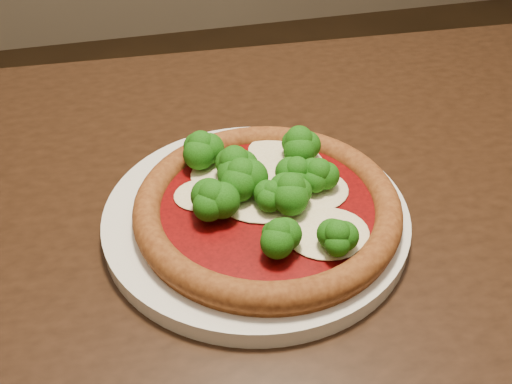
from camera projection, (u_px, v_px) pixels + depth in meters
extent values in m
cube|color=black|center=(279.00, 205.00, 0.63)|extent=(1.18, 0.77, 0.04)
cylinder|color=black|center=(487.00, 216.00, 1.18)|extent=(0.06, 0.06, 0.71)
cylinder|color=white|center=(256.00, 216.00, 0.57)|extent=(0.30, 0.30, 0.02)
cylinder|color=brown|center=(267.00, 210.00, 0.55)|extent=(0.25, 0.25, 0.01)
torus|color=brown|center=(267.00, 205.00, 0.55)|extent=(0.26, 0.26, 0.03)
cylinder|color=#6E0505|center=(267.00, 204.00, 0.55)|extent=(0.21, 0.21, 0.00)
ellipsoid|color=#FBF0C7|center=(327.00, 233.00, 0.51)|extent=(0.08, 0.07, 0.01)
ellipsoid|color=#FBF0C7|center=(202.00, 194.00, 0.55)|extent=(0.05, 0.05, 0.00)
ellipsoid|color=#FBF0C7|center=(311.00, 190.00, 0.56)|extent=(0.08, 0.07, 0.01)
ellipsoid|color=#FBF0C7|center=(264.00, 193.00, 0.55)|extent=(0.10, 0.09, 0.01)
ellipsoid|color=#FBF0C7|center=(273.00, 149.00, 0.61)|extent=(0.05, 0.05, 0.00)
ellipsoid|color=#FBF0C7|center=(227.00, 174.00, 0.58)|extent=(0.07, 0.07, 0.01)
ellipsoid|color=#FBF0C7|center=(289.00, 163.00, 0.59)|extent=(0.07, 0.07, 0.01)
ellipsoid|color=#217813|center=(319.00, 173.00, 0.55)|extent=(0.04, 0.04, 0.04)
ellipsoid|color=#217813|center=(213.00, 197.00, 0.52)|extent=(0.05, 0.05, 0.04)
ellipsoid|color=#217813|center=(201.00, 146.00, 0.58)|extent=(0.05, 0.05, 0.04)
ellipsoid|color=#217813|center=(299.00, 142.00, 0.58)|extent=(0.05, 0.05, 0.04)
ellipsoid|color=#217813|center=(273.00, 193.00, 0.53)|extent=(0.04, 0.04, 0.03)
ellipsoid|color=#217813|center=(233.00, 188.00, 0.53)|extent=(0.04, 0.04, 0.03)
ellipsoid|color=#217813|center=(291.00, 189.00, 0.52)|extent=(0.05, 0.05, 0.04)
ellipsoid|color=#217813|center=(234.00, 163.00, 0.55)|extent=(0.05, 0.05, 0.04)
ellipsoid|color=#217813|center=(242.00, 175.00, 0.54)|extent=(0.05, 0.05, 0.04)
ellipsoid|color=#217813|center=(337.00, 235.00, 0.48)|extent=(0.04, 0.04, 0.03)
ellipsoid|color=#217813|center=(279.00, 234.00, 0.48)|extent=(0.04, 0.04, 0.03)
ellipsoid|color=#217813|center=(297.00, 171.00, 0.55)|extent=(0.04, 0.04, 0.04)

